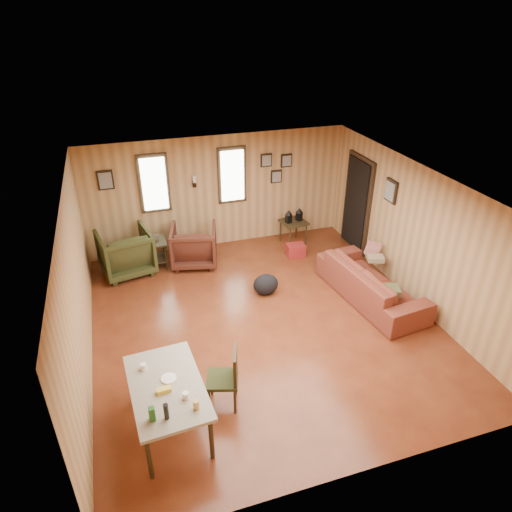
% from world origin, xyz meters
% --- Properties ---
extents(room, '(5.54, 6.04, 2.44)m').
position_xyz_m(room, '(0.17, 0.27, 1.21)').
color(room, brown).
rests_on(room, ground).
extents(sofa, '(0.93, 2.34, 0.89)m').
position_xyz_m(sofa, '(2.04, 0.07, 0.44)').
color(sofa, maroon).
rests_on(sofa, ground).
extents(recliner_brown, '(1.05, 1.01, 0.90)m').
position_xyz_m(recliner_brown, '(-0.71, 2.28, 0.45)').
color(recliner_brown, '#441E14').
rests_on(recliner_brown, ground).
extents(recliner_green, '(1.10, 1.05, 0.97)m').
position_xyz_m(recliner_green, '(-2.03, 2.35, 0.49)').
color(recliner_green, '#303317').
rests_on(recliner_green, ground).
extents(end_table, '(0.57, 0.52, 0.71)m').
position_xyz_m(end_table, '(-1.52, 2.41, 0.40)').
color(end_table, '#342917').
rests_on(end_table, ground).
extents(side_table, '(0.59, 0.59, 0.82)m').
position_xyz_m(side_table, '(1.53, 2.50, 0.56)').
color(side_table, '#342917').
rests_on(side_table, ground).
extents(cooler, '(0.39, 0.29, 0.27)m').
position_xyz_m(cooler, '(1.37, 1.94, 0.13)').
color(cooler, maroon).
rests_on(cooler, ground).
extents(backpack, '(0.47, 0.36, 0.40)m').
position_xyz_m(backpack, '(0.31, 0.78, 0.20)').
color(backpack, black).
rests_on(backpack, ground).
extents(sofa_pillows, '(0.81, 1.55, 0.32)m').
position_xyz_m(sofa_pillows, '(2.27, 0.15, 0.49)').
color(sofa_pillows, '#4C502D').
rests_on(sofa_pillows, sofa).
extents(dining_table, '(0.93, 1.46, 0.92)m').
position_xyz_m(dining_table, '(-1.80, -1.72, 0.65)').
color(dining_table, '#9D9583').
rests_on(dining_table, ground).
extents(dining_chair, '(0.51, 0.51, 0.90)m').
position_xyz_m(dining_chair, '(-1.01, -1.55, 0.50)').
color(dining_chair, '#303317').
rests_on(dining_chair, ground).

